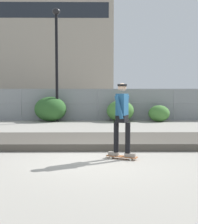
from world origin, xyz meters
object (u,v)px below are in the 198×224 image
at_px(street_lamp, 57,51).
at_px(shrub_center, 120,111).
at_px(shrub_left, 50,109).
at_px(shrub_right, 159,113).
at_px(skater, 122,115).
at_px(skateboard, 122,157).
at_px(parked_car_mid, 148,105).
at_px(parked_car_near, 65,104).

bearing_deg(street_lamp, shrub_center, 1.48).
relative_size(shrub_left, shrub_center, 1.17).
xyz_separation_m(shrub_center, shrub_right, (2.17, -0.14, -0.13)).
xyz_separation_m(skater, shrub_center, (0.72, 9.31, -0.53)).
distance_m(shrub_left, shrub_right, 6.14).
bearing_deg(street_lamp, skateboard, -72.86).
xyz_separation_m(parked_car_mid, shrub_right, (0.11, -2.76, -0.38)).
bearing_deg(street_lamp, parked_car_mid, 25.73).
distance_m(parked_car_mid, shrub_right, 2.79).
bearing_deg(parked_car_near, shrub_center, -39.80).
distance_m(skateboard, shrub_right, 9.62).
distance_m(skateboard, skater, 1.07).
distance_m(parked_car_near, shrub_center, 4.45).
bearing_deg(parked_car_near, parked_car_mid, -2.38).
bearing_deg(parked_car_mid, shrub_left, -157.05).
xyz_separation_m(skateboard, shrub_right, (2.89, 9.17, 0.40)).
height_order(parked_car_near, parked_car_mid, same).
xyz_separation_m(parked_car_near, shrub_left, (-0.55, -2.78, -0.14)).
bearing_deg(shrub_left, skateboard, -70.94).
relative_size(skater, parked_car_near, 0.41).
bearing_deg(shrub_left, shrub_right, -1.97).
bearing_deg(street_lamp, parked_car_near, 87.11).
relative_size(parked_car_near, shrub_center, 2.90).
relative_size(skater, street_lamp, 0.29).
relative_size(street_lamp, shrub_right, 5.25).
bearing_deg(shrub_center, skater, -94.42).
xyz_separation_m(shrub_left, shrub_center, (3.96, -0.07, -0.10)).
bearing_deg(parked_car_near, skateboard, -77.50).
bearing_deg(shrub_right, skateboard, -107.50).
relative_size(parked_car_near, parked_car_mid, 1.00).
bearing_deg(skater, parked_car_near, 102.50).
bearing_deg(shrub_left, parked_car_mid, 22.95).
relative_size(skateboard, skater, 0.44).
distance_m(shrub_center, shrub_right, 2.18).
relative_size(skater, shrub_right, 1.55).
distance_m(skater, shrub_center, 9.36).
bearing_deg(shrub_center, shrub_left, 179.02).
distance_m(skater, parked_car_near, 12.46).
bearing_deg(skateboard, shrub_right, 72.50).
xyz_separation_m(skater, shrub_right, (2.89, 9.17, -0.67)).
height_order(parked_car_mid, shrub_left, parked_car_mid).
bearing_deg(shrub_center, parked_car_mid, 51.80).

